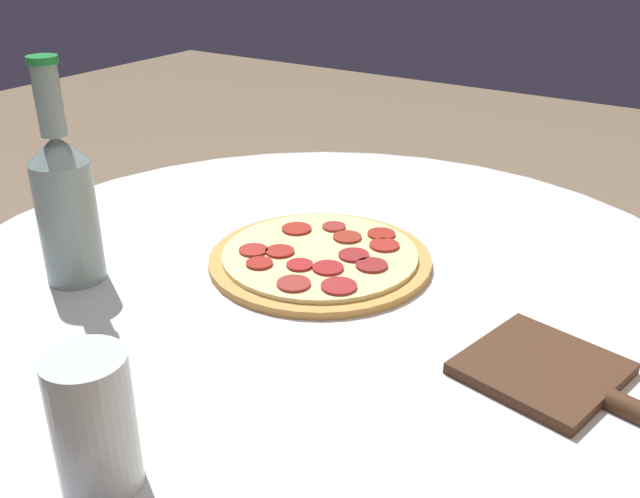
{
  "coord_description": "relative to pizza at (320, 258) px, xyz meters",
  "views": [
    {
      "loc": [
        0.66,
        0.43,
        1.1
      ],
      "look_at": [
        -0.02,
        -0.02,
        0.71
      ],
      "focal_mm": 40.0,
      "sensor_mm": 36.0,
      "label": 1
    }
  ],
  "objects": [
    {
      "name": "table",
      "position": [
        0.02,
        0.02,
        -0.16
      ],
      "size": [
        0.99,
        0.99,
        0.69
      ],
      "color": "silver",
      "rests_on": "ground_plane"
    },
    {
      "name": "pizza_paddle",
      "position": [
        0.09,
        0.33,
        -0.0
      ],
      "size": [
        0.16,
        0.25,
        0.02
      ],
      "rotation": [
        0.0,
        0.0,
        1.36
      ],
      "color": "#422819",
      "rests_on": "table"
    },
    {
      "name": "drinking_glass",
      "position": [
        0.42,
        0.07,
        0.05
      ],
      "size": [
        0.06,
        0.06,
        0.12
      ],
      "color": "silver",
      "rests_on": "table"
    },
    {
      "name": "pizza",
      "position": [
        0.0,
        0.0,
        0.0
      ],
      "size": [
        0.28,
        0.28,
        0.02
      ],
      "color": "#C68E47",
      "rests_on": "table"
    },
    {
      "name": "beer_bottle",
      "position": [
        0.2,
        -0.23,
        0.09
      ],
      "size": [
        0.07,
        0.07,
        0.27
      ],
      "color": "gray",
      "rests_on": "table"
    }
  ]
}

